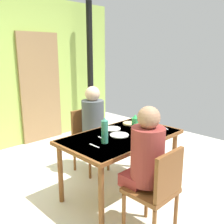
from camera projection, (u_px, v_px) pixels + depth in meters
The scene contains 20 objects.
ground_plane at pixel (98, 191), 3.09m from camera, with size 5.81×5.81×0.00m, color silver.
wall_back at pixel (10, 73), 4.32m from camera, with size 4.38×0.10×2.61m, color #A1C256.
door_wooden at pixel (40, 88), 4.68m from camera, with size 0.80×0.05×2.00m, color #926F49.
stove_pipe_column at pixel (90, 70), 5.10m from camera, with size 0.12×0.12×2.61m, color black.
dining_table at pixel (121, 141), 2.94m from camera, with size 1.39×0.81×0.72m.
chair_near_diner at pixel (158, 188), 2.22m from camera, with size 0.40×0.40×0.87m.
chair_far_diner at pixel (88, 136), 3.58m from camera, with size 0.40×0.40×0.87m.
person_near_diner at pixel (146, 154), 2.24m from camera, with size 0.30×0.37×0.77m.
person_far_diner at pixel (94, 119), 3.42m from camera, with size 0.30×0.37×0.77m.
water_bottle_green_near at pixel (135, 129), 2.68m from camera, with size 0.07×0.07×0.30m.
water_bottle_green_far at pixel (105, 131), 2.64m from camera, with size 0.07×0.07×0.28m.
dinner_plate_near_left at pixel (119, 135), 2.90m from camera, with size 0.22×0.22×0.01m, color white.
dinner_plate_near_right at pixel (140, 130), 3.08m from camera, with size 0.20×0.20×0.01m, color white.
dinner_plate_far_center at pixel (112, 129), 3.14m from camera, with size 0.21×0.21×0.01m, color white.
drinking_glass_by_near_diner at pixel (151, 134), 2.80m from camera, with size 0.06×0.06×0.09m, color silver.
bread_plate_sliced at pixel (130, 123), 3.35m from camera, with size 0.19×0.19×0.02m, color #DBB77A.
cutlery_knife_near at pixel (165, 128), 3.18m from camera, with size 0.15×0.02×0.00m, color silver.
cutlery_fork_near at pixel (145, 123), 3.40m from camera, with size 0.15×0.02×0.00m, color silver.
cutlery_knife_far at pixel (102, 138), 2.81m from camera, with size 0.15×0.02×0.00m, color silver.
cutlery_fork_far at pixel (94, 146), 2.59m from camera, with size 0.15×0.02×0.00m, color silver.
Camera 1 is at (-1.84, -2.08, 1.68)m, focal length 40.49 mm.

